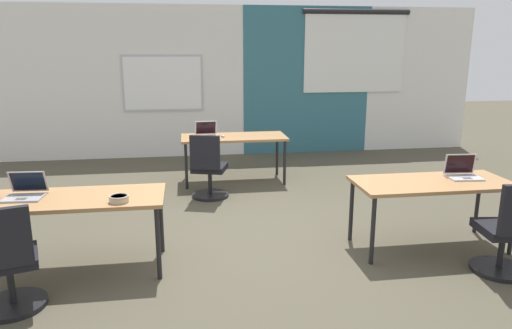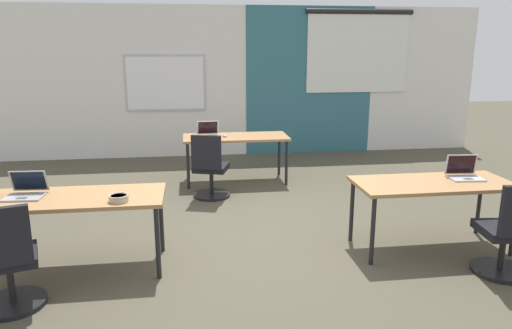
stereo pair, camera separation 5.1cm
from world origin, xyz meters
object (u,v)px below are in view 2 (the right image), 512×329
Objects in this scene: desk_near_right at (433,187)px; laptop_near_right_end at (464,173)px; snack_bowl at (119,198)px; laptop_near_left_end at (26,191)px; desk_far_center at (236,140)px; mouse_far_left at (225,136)px; laptop_far_left at (209,133)px; chair_near_left_end at (8,267)px; chair_far_left at (210,172)px; chair_near_right_end at (508,238)px; desk_near_left at (76,203)px.

desk_near_right is 4.56× the size of laptop_near_right_end.
laptop_near_right_end is at bearing 4.87° from snack_bowl.
laptop_near_left_end is at bearing 179.13° from desk_near_right.
snack_bowl is at bearing -176.16° from desk_near_right.
mouse_far_left is at bearing -168.18° from desk_far_center.
mouse_far_left is (0.24, -0.06, -0.03)m from laptop_far_left.
snack_bowl reaches higher than desk_near_right.
chair_far_left is (1.71, 2.70, 0.00)m from chair_near_left_end.
snack_bowl is at bearing -111.14° from laptop_far_left.
laptop_near_left_end reaches higher than chair_near_right_end.
laptop_near_right_end is (2.13, -2.71, 0.11)m from desk_far_center.
laptop_far_left is at bearing 64.64° from desk_near_left.
chair_near_right_end is 4.36m from laptop_far_left.
chair_near_right_end is (2.14, -3.50, -0.28)m from desk_far_center.
desk_near_left is at bearing -173.93° from laptop_near_right_end.
laptop_near_right_end reaches higher than mouse_far_left.
laptop_near_right_end is 3.74m from laptop_far_left.
desk_near_right is 9.01× the size of snack_bowl.
desk_near_left is at bearing 153.48° from snack_bowl.
desk_near_left and desk_far_center have the same top height.
chair_far_left reaches higher than desk_near_right.
laptop_near_left_end is 3.29m from laptop_far_left.
desk_near_right is at bearing 0.00° from desk_near_left.
desk_near_right is 3.30m from desk_far_center.
laptop_near_right_end is 1.01× the size of laptop_near_left_end.
laptop_near_right_end reaches higher than chair_near_right_end.
laptop_near_left_end is (-2.20, -2.74, 0.11)m from desk_far_center.
laptop_near_left_end is 0.38× the size of chair_far_left.
laptop_far_left reaches higher than desk_near_right.
chair_near_right_end is (0.39, -0.70, -0.28)m from desk_near_right.
mouse_far_left is at bearing -92.96° from chair_far_left.
desk_far_center is at bearing 54.56° from laptop_near_left_end.
snack_bowl is at bearing -26.52° from desk_near_left.
chair_near_left_end is 5.18× the size of snack_bowl.
laptop_near_right_end is 0.38× the size of chair_far_left.
desk_near_right is at bearing 172.78° from chair_near_left_end.
mouse_far_left is 3.19m from snack_bowl.
desk_near_left and desk_near_right have the same top height.
desk_near_left is at bearing -3.23° from chair_near_right_end.
desk_far_center is 1.74× the size of chair_far_left.
laptop_near_left_end is 0.99× the size of laptop_far_left.
laptop_near_left_end is at bearing 64.30° from chair_far_left.
desk_near_left is at bearing 180.00° from desk_near_right.
desk_near_left is 1.74× the size of chair_far_left.
desk_near_right is 0.41m from laptop_near_right_end.
chair_near_right_end is 4.42m from laptop_near_left_end.
chair_near_right_end is at bearing -58.30° from laptop_far_left.
snack_bowl is (0.86, -0.27, -0.01)m from laptop_near_left_end.
desk_near_left is at bearing -137.07° from chair_near_left_end.
laptop_near_right_end is 0.88m from chair_near_right_end.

